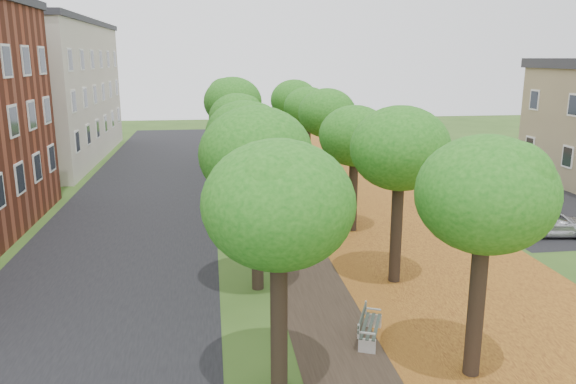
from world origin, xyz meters
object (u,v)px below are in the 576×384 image
object	(u,v)px
car_white	(458,172)
car_silver	(550,222)
bench	(369,326)
car_grey	(482,189)
car_red	(507,200)

from	to	relation	value
car_white	car_silver	bearing A→B (deg)	157.58
bench	car_grey	bearing A→B (deg)	-13.33
car_white	bench	bearing A→B (deg)	130.65
car_silver	car_red	world-z (taller)	car_red
bench	car_grey	world-z (taller)	car_grey
car_red	car_silver	bearing A→B (deg)	178.77
bench	car_silver	xyz separation A→B (m)	(10.45, 7.99, 0.23)
car_silver	car_grey	size ratio (longest dim) A/B	0.86
car_red	car_grey	world-z (taller)	car_red
bench	car_grey	xyz separation A→B (m)	(10.45, 14.32, 0.22)
car_grey	car_white	distance (m)	4.69
car_grey	car_white	size ratio (longest dim) A/B	0.98
car_red	bench	bearing A→B (deg)	136.98
car_silver	car_grey	distance (m)	6.33
car_grey	car_white	world-z (taller)	car_grey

